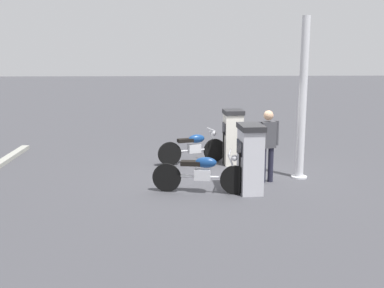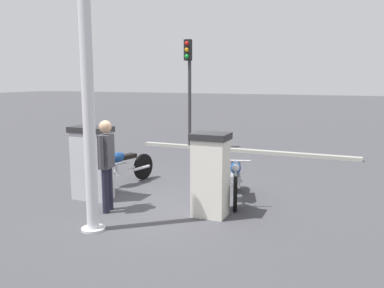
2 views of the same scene
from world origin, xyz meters
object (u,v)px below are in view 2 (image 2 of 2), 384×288
fuel_pump_far (92,162)px  attendant_person (106,159)px  fuel_pump_near (210,174)px  canopy_support_pole (89,117)px  roadside_traffic_light (189,75)px  motorcycle_near_pump (236,179)px  motorcycle_far_pump (121,166)px

fuel_pump_far → attendant_person: 0.99m
fuel_pump_near → canopy_support_pole: size_ratio=0.39×
fuel_pump_far → roadside_traffic_light: roadside_traffic_light is taller
fuel_pump_near → motorcycle_near_pump: (1.10, -0.14, -0.32)m
motorcycle_far_pump → roadside_traffic_light: (5.34, 0.65, 2.16)m
motorcycle_far_pump → roadside_traffic_light: 5.80m
motorcycle_near_pump → attendant_person: 2.68m
motorcycle_near_pump → roadside_traffic_light: size_ratio=0.51×
fuel_pump_far → attendant_person: size_ratio=0.88×
motorcycle_near_pump → roadside_traffic_light: (5.32, 3.48, 2.18)m
fuel_pump_near → attendant_person: 1.98m
motorcycle_far_pump → canopy_support_pole: canopy_support_pole is taller
fuel_pump_near → canopy_support_pole: bearing=133.8°
motorcycle_near_pump → roadside_traffic_light: bearing=33.2°
fuel_pump_far → roadside_traffic_light: size_ratio=0.40×
motorcycle_far_pump → motorcycle_near_pump: bearing=-89.6°
fuel_pump_far → motorcycle_far_pump: bearing=1.5°
motorcycle_far_pump → attendant_person: (-1.64, -0.81, 0.54)m
attendant_person → canopy_support_pole: 1.32m
fuel_pump_near → motorcycle_far_pump: size_ratio=0.72×
motorcycle_near_pump → motorcycle_far_pump: (-0.02, 2.83, 0.01)m
motorcycle_near_pump → canopy_support_pole: size_ratio=0.50×
fuel_pump_near → fuel_pump_far: fuel_pump_near is taller
fuel_pump_far → roadside_traffic_light: bearing=6.0°
attendant_person → roadside_traffic_light: size_ratio=0.45×
motorcycle_near_pump → motorcycle_far_pump: size_ratio=0.91×
motorcycle_near_pump → fuel_pump_near: bearing=173.0°
fuel_pump_near → motorcycle_near_pump: bearing=-7.0°
roadside_traffic_light → canopy_support_pole: 8.13m
motorcycle_far_pump → attendant_person: bearing=-153.9°
motorcycle_near_pump → canopy_support_pole: canopy_support_pole is taller
attendant_person → roadside_traffic_light: bearing=11.8°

